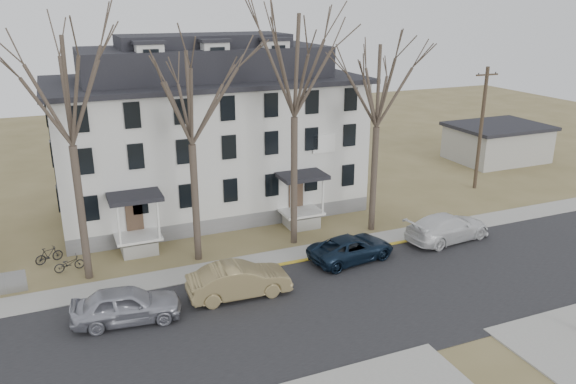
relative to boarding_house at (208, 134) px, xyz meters
name	(u,v)px	position (x,y,z in m)	size (l,w,h in m)	color
ground	(359,326)	(2.00, -17.95, -5.38)	(120.00, 120.00, 0.00)	olive
main_road	(338,305)	(2.00, -15.95, -5.38)	(120.00, 10.00, 0.04)	#27272A
far_sidewalk	(290,256)	(2.00, -9.95, -5.38)	(120.00, 2.00, 0.08)	#A09F97
yellow_curb	(373,249)	(7.00, -10.85, -5.38)	(14.00, 0.25, 0.06)	gold
boarding_house	(208,134)	(0.00, 0.00, 0.00)	(20.80, 12.36, 12.05)	slate
distant_building	(497,142)	(28.00, 2.05, -3.70)	(8.50, 6.50, 3.35)	#A09F97
tree_far_left	(65,84)	(-9.00, -8.15, 4.96)	(8.40, 8.40, 13.72)	#473B31
tree_mid_left	(189,92)	(-3.00, -8.15, 4.22)	(7.80, 7.80, 12.74)	#473B31
tree_center	(295,58)	(3.00, -8.15, 5.71)	(9.00, 9.00, 14.70)	#473B31
tree_mid_right	(379,80)	(8.50, -8.15, 4.22)	(7.80, 7.80, 12.74)	#473B31
utility_pole_far	(481,127)	(20.50, -3.95, -0.47)	(2.00, 0.28, 9.50)	#3D3023
car_silver	(127,305)	(-7.68, -13.48, -4.54)	(1.99, 4.93, 1.68)	#9C9DA8
car_tan	(239,281)	(-2.18, -13.22, -4.53)	(1.79, 5.14, 1.69)	olive
car_navy	(351,249)	(5.03, -11.73, -4.67)	(2.35, 5.09, 1.41)	black
car_white	(448,228)	(11.88, -11.55, -4.55)	(2.32, 5.71, 1.66)	white
bicycle_left	(69,264)	(-9.91, -6.98, -4.96)	(0.56, 1.60, 0.84)	black
bicycle_right	(49,256)	(-10.92, -5.47, -4.91)	(0.44, 1.57, 0.94)	black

